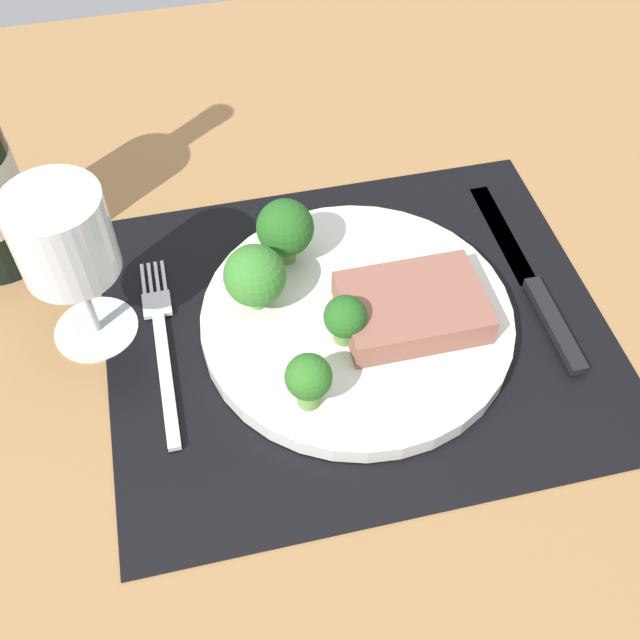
{
  "coord_description": "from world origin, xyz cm",
  "views": [
    {
      "loc": [
        -11.84,
        -37.86,
        50.61
      ],
      "look_at": [
        -3.15,
        -0.01,
        1.9
      ],
      "focal_mm": 42.77,
      "sensor_mm": 36.0,
      "label": 1
    }
  ],
  "objects_px": {
    "plate": "(357,319)",
    "fork": "(162,345)",
    "wine_glass": "(65,244)",
    "steak": "(412,307)",
    "knife": "(533,286)"
  },
  "relations": [
    {
      "from": "wine_glass",
      "to": "fork",
      "type": "bearing_deg",
      "value": -31.59
    },
    {
      "from": "knife",
      "to": "steak",
      "type": "bearing_deg",
      "value": -172.76
    },
    {
      "from": "wine_glass",
      "to": "steak",
      "type": "bearing_deg",
      "value": -13.27
    },
    {
      "from": "fork",
      "to": "plate",
      "type": "bearing_deg",
      "value": -1.61
    },
    {
      "from": "steak",
      "to": "fork",
      "type": "distance_m",
      "value": 0.21
    },
    {
      "from": "fork",
      "to": "wine_glass",
      "type": "xyz_separation_m",
      "value": [
        -0.05,
        0.03,
        0.1
      ]
    },
    {
      "from": "fork",
      "to": "knife",
      "type": "bearing_deg",
      "value": 1.84
    },
    {
      "from": "plate",
      "to": "steak",
      "type": "xyz_separation_m",
      "value": [
        0.04,
        -0.01,
        0.02
      ]
    },
    {
      "from": "fork",
      "to": "wine_glass",
      "type": "height_order",
      "value": "wine_glass"
    },
    {
      "from": "steak",
      "to": "knife",
      "type": "height_order",
      "value": "steak"
    },
    {
      "from": "plate",
      "to": "fork",
      "type": "height_order",
      "value": "plate"
    },
    {
      "from": "steak",
      "to": "wine_glass",
      "type": "distance_m",
      "value": 0.27
    },
    {
      "from": "plate",
      "to": "wine_glass",
      "type": "distance_m",
      "value": 0.24
    },
    {
      "from": "plate",
      "to": "fork",
      "type": "bearing_deg",
      "value": 174.97
    },
    {
      "from": "steak",
      "to": "wine_glass",
      "type": "height_order",
      "value": "wine_glass"
    }
  ]
}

